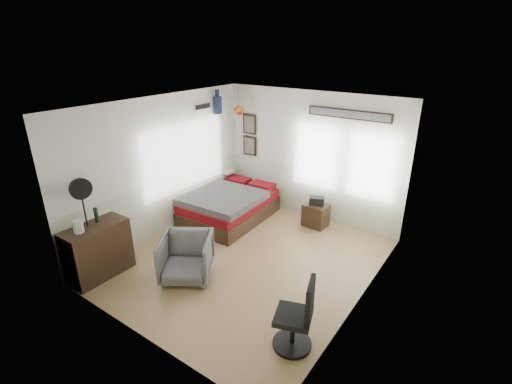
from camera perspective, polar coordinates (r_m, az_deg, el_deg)
ground_plane at (r=6.66m, az=-1.29°, el=-10.50°), size 4.00×4.50×0.01m
room_shell at (r=6.13m, az=-0.97°, el=3.33°), size 4.02×4.52×2.71m
wall_decor at (r=7.97m, az=0.53°, el=11.46°), size 3.55×1.32×1.44m
bed at (r=7.98m, az=-4.15°, el=-2.11°), size 1.50×2.04×0.63m
dresser at (r=6.59m, az=-23.13°, el=-8.29°), size 0.48×1.00×0.90m
armchair at (r=6.15m, az=-10.65°, el=-9.87°), size 1.10×1.11×0.74m
nightstand at (r=7.80m, az=9.16°, el=-3.54°), size 0.49×0.40×0.48m
task_chair at (r=4.86m, az=6.42°, el=-19.08°), size 0.56×0.56×1.00m
kettle at (r=6.23m, az=-25.67°, el=-4.81°), size 0.17×0.15×0.20m
bottle at (r=6.43m, az=-23.38°, el=-3.30°), size 0.06×0.06×0.25m
stand_fan at (r=6.15m, az=-25.36°, el=0.36°), size 0.15×0.33×0.82m
black_bag at (r=7.67m, az=9.31°, el=-1.36°), size 0.34×0.29×0.17m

